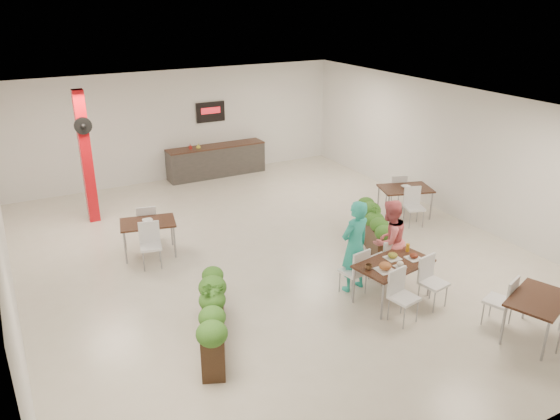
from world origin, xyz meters
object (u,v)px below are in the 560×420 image
object	(u,v)px
diner_woman	(389,241)
planter_left	(213,314)
main_table	(393,268)
diner_man	(355,246)
red_column	(86,156)
side_table_c	(538,305)
planter_right	(374,227)
side_table_a	(148,227)
service_counter	(216,160)
side_table_b	(405,192)

from	to	relation	value
diner_woman	planter_left	distance (m)	3.78
main_table	diner_man	bearing A→B (deg)	120.79
red_column	planter_left	xyz separation A→B (m)	(0.72, -6.11, -1.11)
main_table	red_column	bearing A→B (deg)	122.40
side_table_c	planter_right	bearing A→B (deg)	73.03
side_table_a	side_table_c	bearing A→B (deg)	-40.33
side_table_c	diner_woman	bearing A→B (deg)	87.31
service_counter	side_table_b	distance (m)	6.00
diner_man	planter_left	world-z (taller)	diner_man
side_table_a	side_table_c	distance (m)	7.54
diner_woman	diner_man	bearing A→B (deg)	-9.89
planter_right	side_table_b	world-z (taller)	planter_right
red_column	side_table_b	distance (m)	7.76
main_table	side_table_a	bearing A→B (deg)	130.70
side_table_b	side_table_c	size ratio (longest dim) A/B	1.00
service_counter	planter_left	bearing A→B (deg)	-112.33
side_table_b	red_column	bearing A→B (deg)	171.47
diner_man	planter_right	distance (m)	1.94
diner_man	diner_woman	bearing A→B (deg)	170.11
diner_man	side_table_c	bearing A→B (deg)	111.46
main_table	side_table_a	size ratio (longest dim) A/B	1.08
service_counter	side_table_b	world-z (taller)	service_counter
planter_right	planter_left	bearing A→B (deg)	-159.79
red_column	service_counter	world-z (taller)	red_column
side_table_b	planter_right	bearing A→B (deg)	-130.67
service_counter	planter_right	size ratio (longest dim) A/B	1.67
red_column	service_counter	bearing A→B (deg)	25.00
side_table_a	side_table_c	xyz separation A→B (m)	(4.62, -5.96, -0.00)
diner_woman	side_table_c	bearing A→B (deg)	97.48
side_table_b	side_table_c	world-z (taller)	same
red_column	diner_woman	world-z (taller)	red_column
service_counter	diner_woman	distance (m)	7.64
service_counter	diner_man	bearing A→B (deg)	-92.41
planter_left	side_table_a	world-z (taller)	planter_left
service_counter	diner_man	distance (m)	7.64
main_table	side_table_b	xyz separation A→B (m)	(2.83, 3.02, -0.00)
red_column	diner_man	bearing A→B (deg)	-57.42
red_column	service_counter	distance (m)	4.56
side_table_a	planter_right	bearing A→B (deg)	-12.57
red_column	diner_man	world-z (taller)	red_column
main_table	planter_right	world-z (taller)	planter_right
diner_woman	planter_left	world-z (taller)	diner_woman
diner_woman	planter_right	world-z (taller)	diner_woman
red_column	side_table_c	size ratio (longest dim) A/B	1.92
diner_man	side_table_c	distance (m)	3.17
diner_woman	planter_right	xyz separation A→B (m)	(0.63, 1.26, -0.32)
red_column	diner_woman	size ratio (longest dim) A/B	1.95
planter_right	side_table_c	xyz separation A→B (m)	(0.21, -3.96, 0.12)
main_table	diner_man	size ratio (longest dim) A/B	1.01
red_column	service_counter	xyz separation A→B (m)	(4.00, 1.86, -1.15)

